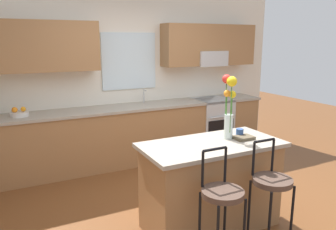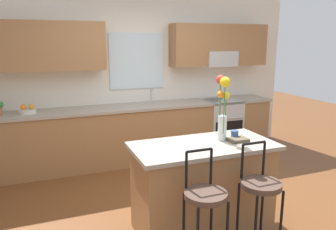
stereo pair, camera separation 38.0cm
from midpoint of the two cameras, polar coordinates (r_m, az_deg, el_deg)
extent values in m
plane|color=brown|center=(4.10, 5.86, -15.39)|extent=(14.00, 14.00, 0.00)
cube|color=silver|center=(5.56, -3.57, 6.74)|extent=(5.60, 0.12, 2.70)
cube|color=#996B42|center=(5.04, -18.77, 11.18)|extent=(1.74, 0.34, 0.70)
cube|color=#996B42|center=(5.92, 10.65, 11.77)|extent=(1.74, 0.34, 0.70)
cube|color=silver|center=(5.47, -3.38, 9.27)|extent=(0.91, 0.03, 0.90)
cube|color=#B7BABC|center=(5.90, 10.65, 9.53)|extent=(0.56, 0.36, 0.26)
cube|color=#996B42|center=(5.40, -2.27, -3.29)|extent=(4.50, 0.60, 0.88)
cube|color=#9E9384|center=(5.29, -2.31, 1.51)|extent=(4.56, 0.64, 0.04)
cube|color=#B7BABC|center=(5.36, -0.36, 1.13)|extent=(0.54, 0.38, 0.11)
cylinder|color=#B7BABC|center=(5.48, -0.96, 3.29)|extent=(0.02, 0.02, 0.22)
cylinder|color=#B7BABC|center=(5.40, -0.74, 4.34)|extent=(0.02, 0.12, 0.02)
cube|color=#B7BABC|center=(5.97, 10.80, -1.73)|extent=(0.60, 0.60, 0.92)
cube|color=black|center=(5.75, 12.32, -2.98)|extent=(0.52, 0.02, 0.40)
cylinder|color=#B7BABC|center=(5.66, 12.64, -0.54)|extent=(0.50, 0.02, 0.02)
cube|color=#996B42|center=(3.52, 9.15, -12.46)|extent=(1.36, 0.64, 0.88)
cube|color=#9E9384|center=(3.35, 9.43, -5.33)|extent=(1.44, 0.72, 0.04)
cylinder|color=black|center=(3.06, 6.49, -18.95)|extent=(0.02, 0.02, 0.66)
cylinder|color=black|center=(3.18, 11.03, -17.80)|extent=(0.02, 0.02, 0.66)
cylinder|color=#4C382D|center=(2.84, 10.45, -13.49)|extent=(0.36, 0.36, 0.05)
cylinder|color=black|center=(2.82, 7.10, -9.48)|extent=(0.02, 0.02, 0.32)
cylinder|color=black|center=(2.93, 11.18, -8.75)|extent=(0.02, 0.02, 0.32)
cylinder|color=black|center=(2.82, 9.29, -6.09)|extent=(0.23, 0.02, 0.02)
cylinder|color=black|center=(3.30, 22.17, -17.32)|extent=(0.02, 0.02, 0.66)
cylinder|color=black|center=(3.32, 15.30, -16.61)|extent=(0.02, 0.02, 0.66)
cylinder|color=black|center=(3.47, 19.03, -15.48)|extent=(0.02, 0.02, 0.66)
cylinder|color=#4C382D|center=(3.15, 19.19, -11.35)|extent=(0.36, 0.36, 0.05)
cylinder|color=black|center=(3.10, 16.16, -7.78)|extent=(0.02, 0.02, 0.32)
cylinder|color=black|center=(3.25, 19.48, -7.11)|extent=(0.02, 0.02, 0.32)
cylinder|color=black|center=(3.12, 18.06, -4.68)|extent=(0.23, 0.02, 0.02)
cylinder|color=silver|center=(3.48, 12.44, -2.24)|extent=(0.09, 0.09, 0.26)
cylinder|color=#3D722D|center=(3.45, 13.00, 0.09)|extent=(0.01, 0.01, 0.39)
sphere|color=yellow|center=(3.42, 13.16, 3.30)|extent=(0.08, 0.08, 0.08)
cylinder|color=#3D722D|center=(3.46, 12.05, 1.47)|extent=(0.01, 0.01, 0.55)
sphere|color=red|center=(3.42, 12.26, 5.97)|extent=(0.09, 0.09, 0.09)
cylinder|color=#3D722D|center=(3.43, 12.09, 0.16)|extent=(0.01, 0.01, 0.40)
sphere|color=orange|center=(3.39, 12.25, 3.49)|extent=(0.07, 0.07, 0.07)
cylinder|color=#3D722D|center=(3.39, 12.83, 1.07)|extent=(0.01, 0.01, 0.53)
sphere|color=yellow|center=(3.35, 13.06, 5.53)|extent=(0.10, 0.10, 0.10)
cylinder|color=#33518C|center=(3.58, 14.41, -3.33)|extent=(0.08, 0.08, 0.09)
cube|color=brown|center=(3.51, 15.00, -4.16)|extent=(0.20, 0.15, 0.03)
cylinder|color=silver|center=(5.00, -21.10, 0.58)|extent=(0.24, 0.24, 0.06)
sphere|color=orange|center=(4.99, -20.54, 1.36)|extent=(0.07, 0.07, 0.07)
sphere|color=orange|center=(4.99, -21.77, 1.26)|extent=(0.08, 0.08, 0.08)
sphere|color=#2D7A33|center=(4.98, -25.04, 1.60)|extent=(0.09, 0.09, 0.09)
camera|label=1|loc=(0.19, -87.42, 0.59)|focal=35.35mm
camera|label=2|loc=(0.19, 92.58, -0.59)|focal=35.35mm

